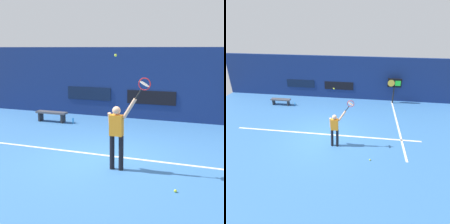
% 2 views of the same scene
% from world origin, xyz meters
% --- Properties ---
extents(ground_plane, '(18.00, 18.00, 0.00)m').
position_xyz_m(ground_plane, '(0.00, 0.00, 0.00)').
color(ground_plane, '#3870B2').
extents(back_wall, '(18.00, 0.20, 3.19)m').
position_xyz_m(back_wall, '(0.00, 5.79, 1.60)').
color(back_wall, navy).
rests_on(back_wall, ground_plane).
extents(sponsor_banner_center, '(2.20, 0.03, 0.60)m').
position_xyz_m(sponsor_banner_center, '(0.00, 5.67, 1.00)').
color(sponsor_banner_center, black).
extents(sponsor_banner_portside, '(2.20, 0.03, 0.60)m').
position_xyz_m(sponsor_banner_portside, '(-3.00, 5.67, 1.04)').
color(sponsor_banner_portside, '#0C1933').
extents(court_baseline, '(10.00, 0.10, 0.01)m').
position_xyz_m(court_baseline, '(0.00, 0.26, 0.01)').
color(court_baseline, white).
rests_on(court_baseline, ground_plane).
extents(tennis_player, '(0.78, 0.31, 1.93)m').
position_xyz_m(tennis_player, '(0.69, -0.70, 1.01)').
color(tennis_player, black).
rests_on(tennis_player, ground_plane).
extents(tennis_racket, '(0.46, 0.27, 0.61)m').
position_xyz_m(tennis_racket, '(1.40, -0.71, 2.26)').
color(tennis_racket, black).
extents(tennis_ball, '(0.07, 0.07, 0.07)m').
position_xyz_m(tennis_ball, '(0.68, -0.77, 2.98)').
color(tennis_ball, '#CCE033').
extents(court_bench, '(1.40, 0.36, 0.45)m').
position_xyz_m(court_bench, '(-3.92, 3.78, 0.34)').
color(court_bench, '#4C4C51').
rests_on(court_bench, ground_plane).
extents(water_bottle, '(0.07, 0.07, 0.24)m').
position_xyz_m(water_bottle, '(-2.89, 3.78, 0.12)').
color(water_bottle, '#338CD8').
rests_on(water_bottle, ground_plane).
extents(spare_ball, '(0.07, 0.07, 0.07)m').
position_xyz_m(spare_ball, '(2.40, -1.59, 0.03)').
color(spare_ball, '#CCE033').
rests_on(spare_ball, ground_plane).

